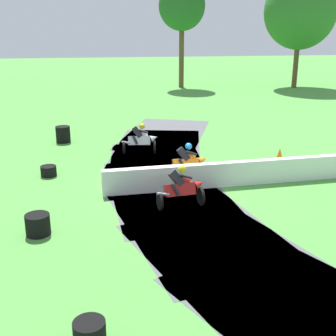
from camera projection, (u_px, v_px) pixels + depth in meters
name	position (u px, v px, depth m)	size (l,w,h in m)	color
ground_plane	(165.00, 190.00, 16.12)	(120.00, 120.00, 0.00)	#4C933D
track_asphalt	(187.00, 189.00, 16.28)	(8.08, 24.45, 0.01)	#515156
safety_barrier	(291.00, 169.00, 16.96)	(0.30, 14.21, 0.90)	white
motorcycle_lead_white	(141.00, 139.00, 20.49)	(1.70, 0.91, 1.42)	black
motorcycle_chase_orange	(188.00, 162.00, 17.17)	(1.68, 0.83, 1.43)	black
motorcycle_trailing_red	(182.00, 187.00, 14.63)	(1.67, 0.99, 1.42)	black
tire_stack_near	(63.00, 134.00, 22.32)	(0.71, 0.71, 0.80)	black
tire_stack_mid_a	(49.00, 171.00, 17.55)	(0.61, 0.61, 0.40)	black
tire_stack_mid_b	(38.00, 224.00, 12.74)	(0.70, 0.70, 0.60)	black
tire_stack_far	(90.00, 336.00, 8.26)	(0.61, 0.61, 0.60)	black
traffic_cone	(280.00, 153.00, 19.84)	(0.28, 0.28, 0.44)	orange
tree_far_right	(182.00, 6.00, 38.46)	(3.99, 3.99, 9.03)	brown
tree_mid_rise	(300.00, 11.00, 38.52)	(6.16, 6.16, 9.75)	brown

